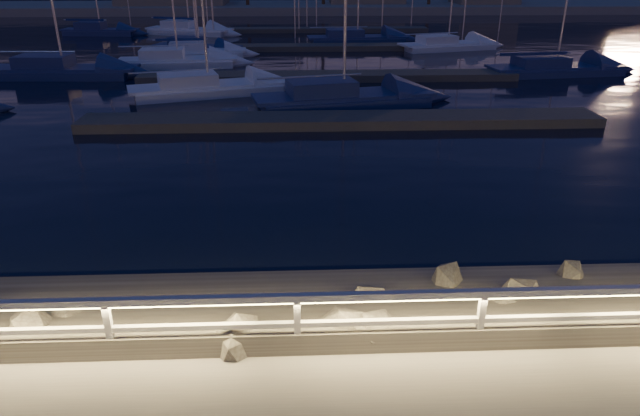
# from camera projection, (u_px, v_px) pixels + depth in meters

# --- Properties ---
(ground) EXTENTS (400.00, 400.00, 0.00)m
(ground) POSITION_uv_depth(u_px,v_px,m) (418.00, 346.00, 9.48)
(ground) COLOR gray
(ground) RESTS_ON ground
(harbor_water) EXTENTS (400.00, 440.00, 0.60)m
(harbor_water) POSITION_uv_depth(u_px,v_px,m) (324.00, 70.00, 38.44)
(harbor_water) COLOR black
(harbor_water) RESTS_ON ground
(guard_rail) EXTENTS (44.11, 0.12, 1.06)m
(guard_rail) POSITION_uv_depth(u_px,v_px,m) (417.00, 307.00, 9.16)
(guard_rail) COLOR white
(guard_rail) RESTS_ON ground
(floating_docks) EXTENTS (22.00, 36.00, 0.40)m
(floating_docks) POSITION_uv_depth(u_px,v_px,m) (323.00, 59.00, 39.38)
(floating_docks) COLOR #60584F
(floating_docks) RESTS_ON ground
(far_shore) EXTENTS (160.00, 14.00, 5.20)m
(far_shore) POSITION_uv_depth(u_px,v_px,m) (307.00, 4.00, 77.14)
(far_shore) COLOR gray
(far_shore) RESTS_ON ground
(sailboat_b) EXTENTS (8.92, 4.26, 14.67)m
(sailboat_b) POSITION_uv_depth(u_px,v_px,m) (339.00, 97.00, 27.21)
(sailboat_b) COLOR navy
(sailboat_b) RESTS_ON ground
(sailboat_c) EXTENTS (8.35, 4.55, 13.67)m
(sailboat_c) POSITION_uv_depth(u_px,v_px,m) (204.00, 87.00, 29.61)
(sailboat_c) COLOR white
(sailboat_c) RESTS_ON ground
(sailboat_e) EXTENTS (6.80, 2.70, 11.34)m
(sailboat_e) POSITION_uv_depth(u_px,v_px,m) (197.00, 52.00, 40.85)
(sailboat_e) COLOR white
(sailboat_e) RESTS_ON ground
(sailboat_f) EXTENTS (8.66, 2.96, 14.57)m
(sailboat_f) POSITION_uv_depth(u_px,v_px,m) (60.00, 69.00, 34.03)
(sailboat_f) COLOR navy
(sailboat_f) RESTS_ON ground
(sailboat_h) EXTENTS (8.60, 3.52, 14.13)m
(sailboat_h) POSITION_uv_depth(u_px,v_px,m) (552.00, 68.00, 34.86)
(sailboat_h) COLOR navy
(sailboat_h) RESTS_ON ground
(sailboat_i) EXTENTS (6.96, 3.92, 11.50)m
(sailboat_i) POSITION_uv_depth(u_px,v_px,m) (195.00, 47.00, 43.15)
(sailboat_i) COLOR navy
(sailboat_i) RESTS_ON ground
(sailboat_j) EXTENTS (7.82, 2.98, 13.02)m
(sailboat_j) POSITION_uv_depth(u_px,v_px,m) (175.00, 60.00, 37.34)
(sailboat_j) COLOR white
(sailboat_j) RESTS_ON ground
(sailboat_k) EXTENTS (8.07, 4.21, 13.20)m
(sailboat_k) POSITION_uv_depth(u_px,v_px,m) (446.00, 44.00, 44.37)
(sailboat_k) COLOR white
(sailboat_k) RESTS_ON ground
(sailboat_l) EXTENTS (8.56, 3.20, 14.17)m
(sailboat_l) POSITION_uv_depth(u_px,v_px,m) (355.00, 38.00, 48.21)
(sailboat_l) COLOR navy
(sailboat_l) RESTS_ON ground
(sailboat_m) EXTENTS (7.17, 2.85, 11.97)m
(sailboat_m) POSITION_uv_depth(u_px,v_px,m) (99.00, 30.00, 53.08)
(sailboat_m) COLOR navy
(sailboat_m) RESTS_ON ground
(sailboat_n) EXTENTS (8.44, 4.86, 13.90)m
(sailboat_n) POSITION_uv_depth(u_px,v_px,m) (187.00, 29.00, 53.47)
(sailboat_n) COLOR white
(sailboat_n) RESTS_ON ground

